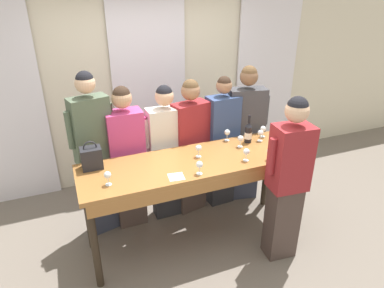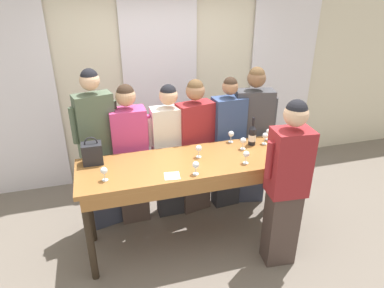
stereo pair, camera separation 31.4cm
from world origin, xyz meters
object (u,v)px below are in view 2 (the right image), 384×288
at_px(wine_glass_front_mid, 199,149).
at_px(guest_cream_sweater, 170,151).
at_px(handbag, 92,153).
at_px(guest_striped_shirt, 195,146).
at_px(wine_glass_front_left, 196,165).
at_px(wine_glass_near_host, 271,155).
at_px(wine_bottle, 252,135).
at_px(guest_beige_cap, 252,136).
at_px(guest_pink_top, 131,155).
at_px(host_pouring, 286,184).
at_px(wine_glass_back_mid, 269,132).
at_px(wine_glass_front_right, 104,171).
at_px(wine_glass_by_bottle, 292,141).
at_px(guest_olive_jacket, 99,150).
at_px(wine_glass_center_mid, 246,155).
at_px(wine_glass_center_left, 243,141).
at_px(wine_glass_back_left, 265,136).
at_px(wine_glass_back_right, 284,154).
at_px(tasting_bar, 195,172).
at_px(guest_navy_coat, 227,143).
at_px(wine_glass_center_right, 231,134).

distance_m(wine_glass_front_mid, guest_cream_sweater, 0.59).
bearing_deg(handbag, guest_striped_shirt, 16.19).
xyz_separation_m(wine_glass_front_left, wine_glass_near_host, (0.77, -0.00, -0.00)).
bearing_deg(wine_bottle, guest_beige_cap, 63.55).
bearing_deg(guest_pink_top, wine_glass_front_mid, -37.96).
height_order(wine_glass_front_mid, host_pouring, host_pouring).
height_order(wine_bottle, wine_glass_back_mid, wine_bottle).
bearing_deg(wine_glass_front_right, wine_glass_by_bottle, 2.69).
distance_m(wine_glass_front_right, guest_cream_sweater, 1.07).
xyz_separation_m(guest_striped_shirt, guest_beige_cap, (0.73, -0.00, 0.04)).
bearing_deg(wine_glass_near_host, handbag, 163.51).
height_order(wine_glass_back_mid, guest_beige_cap, guest_beige_cap).
height_order(guest_olive_jacket, guest_beige_cap, guest_olive_jacket).
relative_size(wine_glass_front_mid, wine_glass_center_mid, 1.00).
xyz_separation_m(wine_glass_by_bottle, guest_striped_shirt, (-0.90, 0.61, -0.22)).
bearing_deg(wine_glass_front_left, wine_glass_center_left, 30.19).
relative_size(wine_bottle, guest_beige_cap, 0.18).
bearing_deg(handbag, wine_glass_back_left, -2.10).
distance_m(guest_beige_cap, host_pouring, 1.12).
bearing_deg(wine_glass_near_host, wine_glass_center_left, 108.56).
xyz_separation_m(wine_glass_center_mid, wine_glass_back_right, (0.37, -0.09, 0.00)).
bearing_deg(guest_beige_cap, wine_glass_back_left, -96.22).
relative_size(guest_olive_jacket, host_pouring, 1.07).
height_order(wine_glass_front_mid, guest_cream_sweater, guest_cream_sweater).
xyz_separation_m(wine_glass_front_left, wine_glass_back_left, (0.93, 0.43, 0.00)).
bearing_deg(wine_glass_by_bottle, guest_cream_sweater, 153.03).
xyz_separation_m(handbag, wine_glass_front_right, (0.09, -0.37, -0.01)).
bearing_deg(wine_glass_near_host, guest_beige_cap, 76.38).
xyz_separation_m(tasting_bar, guest_pink_top, (-0.58, 0.59, -0.01)).
bearing_deg(handbag, guest_cream_sweater, 21.49).
xyz_separation_m(guest_cream_sweater, host_pouring, (0.87, -1.11, 0.05)).
distance_m(handbag, wine_glass_near_host, 1.76).
distance_m(wine_glass_center_left, guest_pink_top, 1.27).
bearing_deg(wine_glass_front_left, wine_glass_back_left, 24.70).
xyz_separation_m(wine_glass_front_right, wine_glass_back_mid, (1.85, 0.39, 0.00)).
bearing_deg(wine_glass_back_right, wine_glass_front_left, 178.83).
bearing_deg(guest_navy_coat, wine_glass_center_left, -91.22).
xyz_separation_m(wine_glass_front_left, guest_navy_coat, (0.65, 0.83, -0.23)).
bearing_deg(host_pouring, wine_glass_center_left, 104.35).
relative_size(tasting_bar, wine_glass_front_mid, 17.46).
relative_size(wine_glass_center_right, guest_cream_sweater, 0.08).
relative_size(wine_glass_front_right, wine_glass_center_left, 1.00).
bearing_deg(handbag, wine_glass_front_right, -76.19).
xyz_separation_m(wine_glass_front_right, guest_pink_top, (0.31, 0.71, -0.22)).
bearing_deg(guest_pink_top, wine_glass_back_mid, -11.54).
xyz_separation_m(wine_glass_near_host, guest_beige_cap, (0.20, 0.84, -0.18)).
relative_size(wine_glass_near_host, host_pouring, 0.08).
bearing_deg(host_pouring, wine_glass_by_bottle, 55.88).
relative_size(handbag, wine_glass_back_right, 2.13).
xyz_separation_m(wine_glass_front_right, wine_glass_back_left, (1.76, 0.30, 0.00)).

